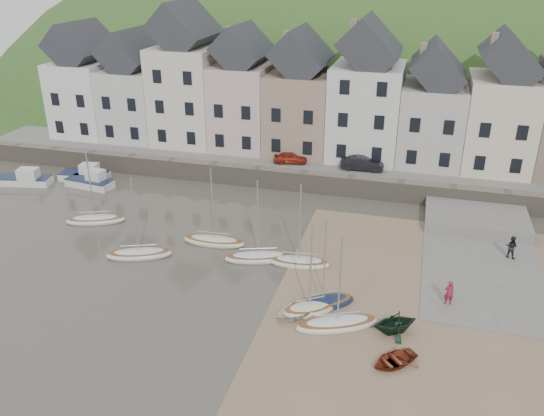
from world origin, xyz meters
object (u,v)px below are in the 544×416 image
(rowboat_green, at_px, (395,322))
(person_red, at_px, (449,293))
(rowboat_red, at_px, (394,360))
(car_left, at_px, (290,158))
(person_dark, at_px, (511,247))
(rowboat_white, at_px, (297,310))
(car_right, at_px, (362,163))
(sailboat_0, at_px, (95,220))

(rowboat_green, distance_m, person_red, 4.74)
(rowboat_red, relative_size, car_left, 0.84)
(person_red, relative_size, person_dark, 0.98)
(rowboat_white, bearing_deg, car_right, 128.61)
(rowboat_red, xyz_separation_m, car_left, (-11.68, 24.83, 1.81))
(person_red, bearing_deg, rowboat_white, 8.89)
(car_left, xyz_separation_m, car_right, (6.87, 0.00, 0.11))
(rowboat_white, relative_size, rowboat_red, 1.19)
(sailboat_0, relative_size, rowboat_white, 1.97)
(sailboat_0, xyz_separation_m, car_left, (12.97, 13.70, 1.88))
(rowboat_green, height_order, car_right, car_right)
(sailboat_0, xyz_separation_m, car_right, (19.85, 13.70, 1.99))
(car_left, relative_size, car_right, 0.80)
(rowboat_white, bearing_deg, rowboat_red, 14.89)
(sailboat_0, bearing_deg, rowboat_white, -23.54)
(sailboat_0, distance_m, rowboat_white, 20.42)
(car_left, height_order, car_right, car_right)
(rowboat_white, distance_m, person_red, 9.45)
(rowboat_red, bearing_deg, person_red, 112.76)
(rowboat_white, height_order, car_left, car_left)
(car_left, bearing_deg, car_right, -100.79)
(rowboat_white, xyz_separation_m, person_dark, (13.13, 10.76, 0.57))
(sailboat_0, xyz_separation_m, person_dark, (31.84, 2.61, 0.70))
(person_dark, bearing_deg, sailboat_0, 29.19)
(rowboat_green, xyz_separation_m, car_right, (-4.64, 22.03, 1.50))
(rowboat_green, relative_size, car_right, 0.66)
(rowboat_green, height_order, person_red, person_red)
(rowboat_red, distance_m, person_dark, 15.52)
(person_red, relative_size, car_right, 0.41)
(sailboat_0, xyz_separation_m, rowboat_red, (24.65, -11.13, 0.08))
(rowboat_green, bearing_deg, sailboat_0, -139.72)
(rowboat_white, xyz_separation_m, car_left, (-5.74, 21.85, 1.75))
(person_dark, xyz_separation_m, car_left, (-18.87, 11.09, 1.18))
(sailboat_0, bearing_deg, person_red, -9.63)
(person_dark, bearing_deg, car_left, -5.94)
(sailboat_0, height_order, rowboat_red, sailboat_0)
(rowboat_white, bearing_deg, person_dark, 80.92)
(rowboat_red, bearing_deg, car_left, 161.56)
(rowboat_red, bearing_deg, car_right, 147.32)
(car_right, bearing_deg, rowboat_green, -170.54)
(rowboat_red, xyz_separation_m, car_right, (-4.80, 24.83, 1.92))
(rowboat_green, bearing_deg, car_left, 176.66)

